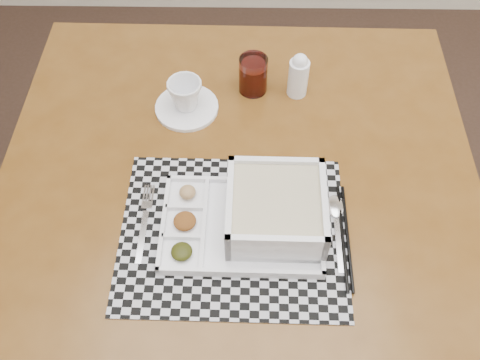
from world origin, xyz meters
name	(u,v)px	position (x,y,z in m)	size (l,w,h in m)	color
dining_table	(238,202)	(-0.16, 0.84, 0.70)	(1.05, 1.05, 0.78)	#53300F
placemat	(233,233)	(-0.17, 0.71, 0.78)	(0.45, 0.37, 0.00)	#B2B1BA
serving_tray	(266,214)	(-0.10, 0.73, 0.82)	(0.32, 0.22, 0.09)	white
fork	(145,221)	(-0.35, 0.74, 0.78)	(0.02, 0.19, 0.00)	silver
spoon	(336,212)	(0.04, 0.76, 0.78)	(0.04, 0.18, 0.01)	silver
chopsticks	(345,237)	(0.05, 0.70, 0.79)	(0.02, 0.24, 0.01)	black
saucer	(187,107)	(-0.29, 1.05, 0.78)	(0.15, 0.15, 0.01)	white
cup	(185,95)	(-0.29, 1.05, 0.83)	(0.08, 0.08, 0.07)	white
juice_glass	(253,76)	(-0.13, 1.12, 0.82)	(0.07, 0.07, 0.09)	white
creamer_bottle	(298,75)	(-0.02, 1.11, 0.84)	(0.05, 0.05, 0.12)	white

